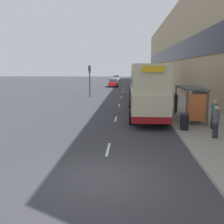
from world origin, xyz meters
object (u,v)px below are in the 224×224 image
object	(u,v)px
bus_shelter	(194,98)
car_0	(135,82)
pedestrian_at_shelter	(176,102)
traffic_light_far_kerb	(90,76)
pedestrian_2	(214,114)
pedestrian_1	(216,122)
double_decker_bus_ahead	(140,80)
litter_bin	(184,122)
double_decker_bus_near	(146,89)
car_1	(137,80)
car_2	(113,83)
car_3	(116,78)

from	to	relation	value
bus_shelter	car_0	distance (m)	39.55
pedestrian_at_shelter	traffic_light_far_kerb	world-z (taller)	traffic_light_far_kerb
car_0	pedestrian_2	distance (m)	42.04
car_0	pedestrian_1	xyz separation A→B (m)	(3.33, -43.98, 0.21)
double_decker_bus_ahead	litter_bin	bearing A→B (deg)	-84.27
bus_shelter	pedestrian_2	size ratio (longest dim) A/B	2.25
double_decker_bus_near	traffic_light_far_kerb	world-z (taller)	traffic_light_far_kerb
traffic_light_far_kerb	car_1	bearing A→B (deg)	75.81
pedestrian_at_shelter	litter_bin	size ratio (longest dim) A/B	1.64
car_2	traffic_light_far_kerb	xyz separation A→B (m)	(-2.11, -19.03, 2.14)
bus_shelter	car_3	size ratio (longest dim) A/B	0.99
double_decker_bus_near	car_0	size ratio (longest dim) A/B	2.51
car_1	pedestrian_2	distance (m)	48.42
car_0	double_decker_bus_ahead	bearing A→B (deg)	-89.85
pedestrian_at_shelter	car_3	bearing A→B (deg)	98.27
bus_shelter	double_decker_bus_ahead	distance (m)	17.01
car_1	litter_bin	distance (m)	48.68
pedestrian_at_shelter	pedestrian_1	bearing A→B (deg)	-85.43
litter_bin	traffic_light_far_kerb	xyz separation A→B (m)	(-8.95, 18.82, 2.31)
car_3	pedestrian_1	size ratio (longest dim) A/B	2.33
pedestrian_2	pedestrian_at_shelter	bearing A→B (deg)	101.50
pedestrian_2	traffic_light_far_kerb	size ratio (longest dim) A/B	0.42
bus_shelter	double_decker_bus_near	size ratio (longest dim) A/B	0.38
car_2	pedestrian_at_shelter	bearing A→B (deg)	103.46
pedestrian_2	traffic_light_far_kerb	xyz separation A→B (m)	(-10.86, 18.46, 1.88)
car_3	traffic_light_far_kerb	size ratio (longest dim) A/B	0.97
bus_shelter	double_decker_bus_ahead	size ratio (longest dim) A/B	0.40
pedestrian_at_shelter	car_2	bearing A→B (deg)	103.46
car_0	pedestrian_2	size ratio (longest dim) A/B	2.36
car_2	traffic_light_far_kerb	bearing A→B (deg)	83.67
litter_bin	traffic_light_far_kerb	world-z (taller)	traffic_light_far_kerb
double_decker_bus_near	car_3	world-z (taller)	double_decker_bus_near
double_decker_bus_near	double_decker_bus_ahead	size ratio (longest dim) A/B	1.06
car_1	pedestrian_2	bearing A→B (deg)	-86.07
car_1	pedestrian_at_shelter	world-z (taller)	pedestrian_at_shelter
car_0	double_decker_bus_near	bearing A→B (deg)	-90.09
car_0	car_3	xyz separation A→B (m)	(-5.32, 19.28, 0.01)
bus_shelter	pedestrian_1	size ratio (longest dim) A/B	2.31
bus_shelter	litter_bin	bearing A→B (deg)	-113.56
car_3	pedestrian_2	distance (m)	61.83
pedestrian_at_shelter	litter_bin	world-z (taller)	pedestrian_at_shelter
double_decker_bus_ahead	pedestrian_at_shelter	distance (m)	13.28
double_decker_bus_near	traffic_light_far_kerb	bearing A→B (deg)	117.17
car_2	pedestrian_at_shelter	size ratio (longest dim) A/B	2.64
pedestrian_1	pedestrian_2	world-z (taller)	pedestrian_2
car_3	traffic_light_far_kerb	bearing A→B (deg)	87.83
pedestrian_at_shelter	pedestrian_1	size ratio (longest dim) A/B	0.95
car_1	car_3	world-z (taller)	car_1
bus_shelter	litter_bin	distance (m)	3.29
car_2	traffic_light_far_kerb	size ratio (longest dim) A/B	1.03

